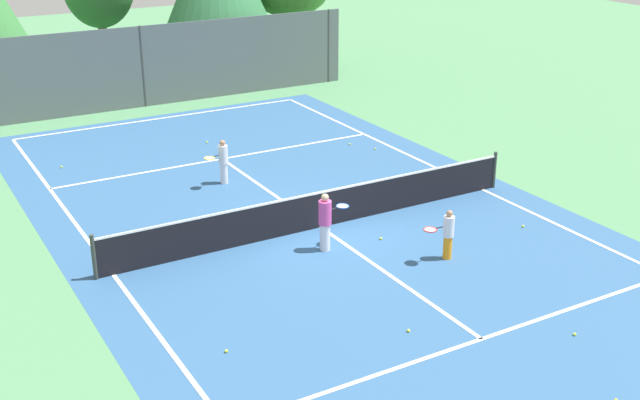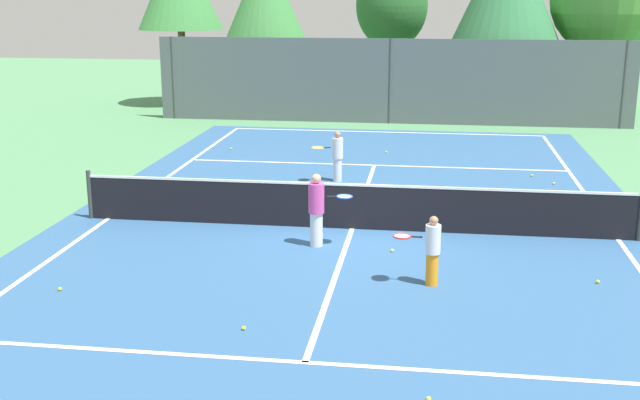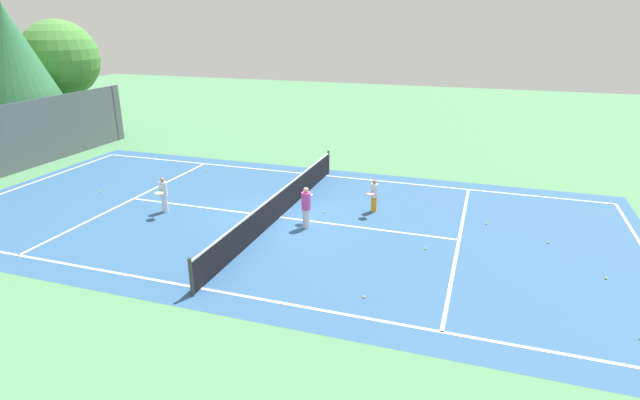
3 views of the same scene
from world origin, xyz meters
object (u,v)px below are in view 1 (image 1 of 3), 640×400
tennis_ball_6 (207,142)px  tennis_ball_10 (350,144)px  tennis_ball_5 (409,331)px  tennis_ball_1 (61,167)px  tennis_ball_9 (616,400)px  tennis_ball_8 (575,334)px  player_1 (326,221)px  tennis_ball_4 (523,226)px  player_2 (447,234)px  tennis_ball_7 (375,149)px  tennis_ball_2 (381,239)px  player_0 (223,161)px  tennis_ball_0 (226,351)px

tennis_ball_6 → tennis_ball_10: 4.94m
tennis_ball_5 → tennis_ball_6: same height
tennis_ball_1 → tennis_ball_9: size_ratio=1.00×
tennis_ball_9 → tennis_ball_10: bearing=75.8°
tennis_ball_6 → tennis_ball_8: same height
player_1 → tennis_ball_4: (5.18, -1.40, -0.73)m
player_2 → tennis_ball_6: bearing=97.2°
tennis_ball_5 → tennis_ball_7: same height
player_1 → tennis_ball_6: player_1 is taller
tennis_ball_10 → tennis_ball_6: bearing=147.5°
tennis_ball_6 → tennis_ball_10: bearing=-32.5°
tennis_ball_5 → tennis_ball_8: 3.31m
tennis_ball_9 → tennis_ball_10: size_ratio=1.00×
tennis_ball_2 → tennis_ball_5: same height
player_0 → tennis_ball_7: player_0 is taller
tennis_ball_4 → tennis_ball_10: same height
player_1 → tennis_ball_4: size_ratio=22.41×
tennis_ball_2 → tennis_ball_6: 9.72m
tennis_ball_8 → player_2: bearing=90.3°
player_1 → tennis_ball_7: (5.44, 5.99, -0.73)m
player_2 → tennis_ball_10: (2.72, 8.73, -0.62)m
tennis_ball_10 → tennis_ball_8: bearing=-101.9°
tennis_ball_0 → tennis_ball_9: (5.24, -4.85, 0.00)m
player_0 → player_2: 7.86m
player_0 → tennis_ball_6: (1.09, 3.95, -0.67)m
player_0 → tennis_ball_0: size_ratio=20.40×
tennis_ball_6 → tennis_ball_7: (4.63, -3.52, 0.00)m
tennis_ball_7 → tennis_ball_8: size_ratio=1.00×
player_1 → tennis_ball_1: size_ratio=22.41×
tennis_ball_0 → tennis_ball_9: bearing=-42.7°
tennis_ball_0 → tennis_ball_6: 13.45m
player_1 → player_2: (2.26, -1.87, -0.12)m
player_0 → tennis_ball_2: (1.79, -5.75, -0.67)m
tennis_ball_5 → tennis_ball_6: 13.76m
tennis_ball_0 → tennis_ball_2: (5.51, 2.87, 0.00)m
player_1 → tennis_ball_2: 1.69m
tennis_ball_2 → tennis_ball_4: (3.66, -1.21, 0.00)m
tennis_ball_0 → player_1: bearing=37.4°
tennis_ball_8 → tennis_ball_0: bearing=155.1°
player_2 → tennis_ball_2: player_2 is taller
tennis_ball_2 → tennis_ball_5: bearing=-116.9°
player_1 → tennis_ball_9: player_1 is taller
tennis_ball_2 → tennis_ball_7: bearing=57.6°
tennis_ball_2 → tennis_ball_7: 7.32m
player_2 → tennis_ball_4: (2.92, 0.48, -0.62)m
tennis_ball_5 → tennis_ball_10: 12.34m
tennis_ball_2 → tennis_ball_4: same height
tennis_ball_7 → player_1: bearing=-132.3°
player_0 → player_1: 5.57m
tennis_ball_6 → tennis_ball_4: bearing=-68.2°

